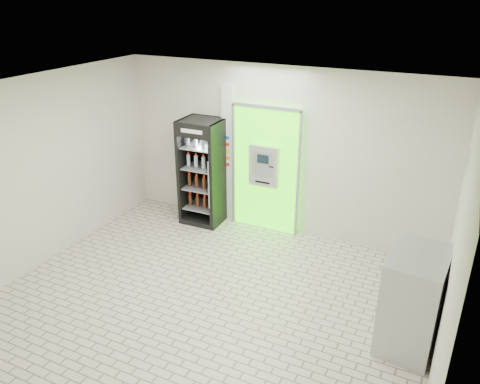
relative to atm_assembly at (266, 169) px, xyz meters
The scene contains 7 objects.
ground 2.69m from the atm_assembly, 85.26° to the right, with size 6.00×6.00×0.00m, color beige.
room_shell 2.51m from the atm_assembly, 85.26° to the right, with size 6.00×6.00×6.00m.
atm_assembly is the anchor object (origin of this frame).
pillar 0.79m from the atm_assembly, behind, with size 0.22×0.11×2.60m.
beverage_cooler 1.21m from the atm_assembly, 167.97° to the right, with size 0.77×0.72×2.00m.
steel_cabinet 3.62m from the atm_assembly, 36.71° to the right, with size 0.73×1.02×1.29m.
exit_sign 3.48m from the atm_assembly, 17.65° to the right, with size 0.02×0.22×0.26m.
Camera 1 is at (2.82, -4.89, 4.15)m, focal length 35.00 mm.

